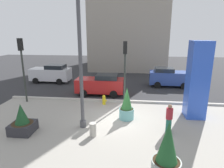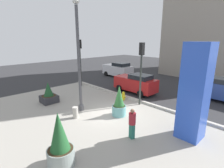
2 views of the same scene
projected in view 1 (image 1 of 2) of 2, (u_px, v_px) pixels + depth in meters
The scene contains 16 objects.
ground_plane at pixel (120, 98), 16.20m from camera, with size 60.00×60.00×0.00m, color #2D2D30.
plaza_pavement at pixel (113, 135), 10.44m from camera, with size 18.00×10.00×0.02m, color #9E998E.
curb_strip at pixel (120, 101), 15.34m from camera, with size 18.00×0.24×0.16m, color #B7B2A8.
lamp_post at pixel (81, 66), 10.37m from camera, with size 0.44×0.44×7.37m.
art_pillar_blue at pixel (197, 80), 12.08m from camera, with size 1.17×1.17×4.88m, color blue.
potted_plant_by_pillar at pixel (167, 155), 7.09m from camera, with size 1.10×1.10×2.33m.
potted_plant_mid_plaza at pixel (22, 122), 10.49m from camera, with size 1.20×1.20×1.68m.
potted_plant_near_left at pixel (127, 106), 12.13m from camera, with size 0.93×0.93×2.06m.
fire_hydrant at pixel (104, 100), 14.73m from camera, with size 0.36×0.26×0.75m.
concrete_bollard at pixel (93, 130), 10.20m from camera, with size 0.36×0.36×0.75m, color #B2ADA3.
traffic_light_corner at pixel (125, 63), 14.05m from camera, with size 0.28×0.42×4.75m.
traffic_light_far_side at pixel (22, 60), 14.58m from camera, with size 0.28×0.42×4.93m.
car_far_lane at pixel (169, 77), 19.58m from camera, with size 4.13×2.11×1.90m.
car_intersection at pixel (101, 84), 16.99m from camera, with size 4.15×1.92×1.83m.
car_curb_east at pixel (51, 73), 21.26m from camera, with size 4.36×2.10×1.95m.
pedestrian_crossing at pixel (169, 117), 10.47m from camera, with size 0.44×0.44×1.63m.
Camera 1 is at (0.92, -11.33, 5.34)m, focal length 31.02 mm.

